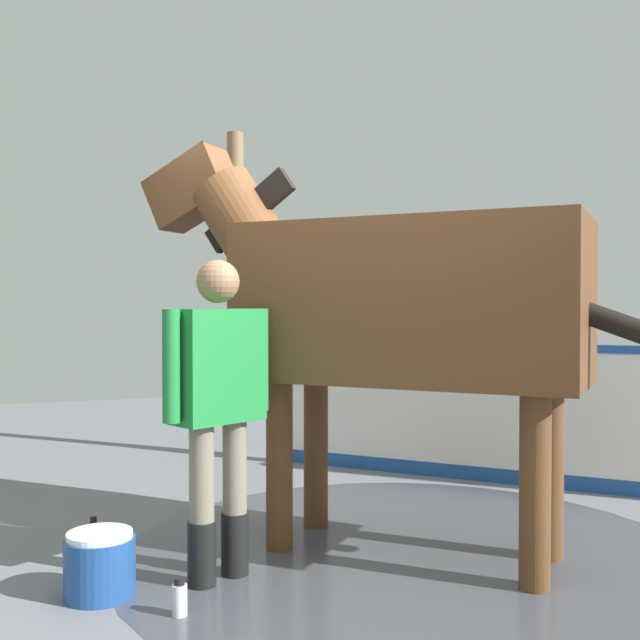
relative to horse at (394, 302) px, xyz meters
name	(u,v)px	position (x,y,z in m)	size (l,w,h in m)	color
ground_plane	(377,572)	(-0.22, -0.26, -1.49)	(16.00, 16.00, 0.02)	slate
wet_patch	(411,553)	(0.08, -0.08, -1.47)	(3.44, 3.44, 0.00)	#42444C
barrier_wall	(486,417)	(1.45, 1.33, -0.94)	(2.93, 2.86, 1.15)	white
roof_post_near	(235,295)	(-0.27, 3.04, 0.08)	(0.16, 0.16, 3.11)	olive
horse	(394,302)	(0.00, 0.00, 0.00)	(2.49, 2.44, 2.51)	brown
handler	(218,395)	(-1.07, -0.12, -0.49)	(0.62, 0.42, 1.70)	black
wash_bucket	(100,564)	(-1.68, -0.15, -1.31)	(0.35, 0.35, 0.33)	#1E478C
bottle_shampoo	(180,599)	(-1.33, -0.51, -1.39)	(0.07, 0.07, 0.18)	white
bottle_spray	(93,535)	(-1.68, 0.60, -1.38)	(0.06, 0.06, 0.20)	#CC5933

